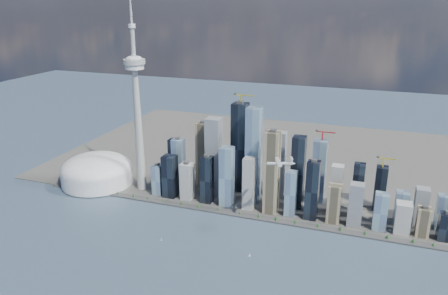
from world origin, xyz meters
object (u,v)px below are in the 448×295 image
(airplane, at_px, (280,163))
(sailboat_east, at_px, (250,255))
(dome_stadium, at_px, (97,171))
(needle_tower, at_px, (137,107))
(sailboat_west, at_px, (161,239))

(airplane, distance_m, sailboat_east, 203.82)
(dome_stadium, distance_m, sailboat_east, 563.34)
(needle_tower, bearing_deg, sailboat_east, -30.67)
(dome_stadium, xyz_separation_m, sailboat_west, (317.36, -219.63, -36.09))
(dome_stadium, xyz_separation_m, airplane, (552.37, -107.06, 133.07))
(needle_tower, xyz_separation_m, airplane, (412.37, -117.06, -63.33))
(dome_stadium, bearing_deg, airplane, -10.97)
(needle_tower, distance_m, sailboat_west, 371.80)
(needle_tower, height_order, sailboat_west, needle_tower)
(needle_tower, xyz_separation_m, sailboat_west, (177.36, -229.63, -232.49))
(needle_tower, bearing_deg, dome_stadium, -175.91)
(dome_stadium, bearing_deg, needle_tower, 4.09)
(airplane, xyz_separation_m, sailboat_east, (-32.97, -107.98, -169.69))
(airplane, bearing_deg, sailboat_west, -173.88)
(needle_tower, height_order, dome_stadium, needle_tower)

